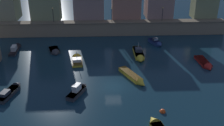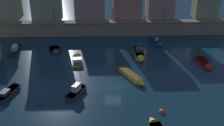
{
  "view_description": "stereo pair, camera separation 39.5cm",
  "coord_description": "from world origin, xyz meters",
  "px_view_note": "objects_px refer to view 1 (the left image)",
  "views": [
    {
      "loc": [
        -1.84,
        -36.09,
        20.89
      ],
      "look_at": [
        0.0,
        4.43,
        1.84
      ],
      "focal_mm": 43.77,
      "sensor_mm": 36.0,
      "label": 1
    },
    {
      "loc": [
        -1.44,
        -36.11,
        20.89
      ],
      "look_at": [
        0.0,
        4.43,
        1.84
      ],
      "focal_mm": 43.77,
      "sensor_mm": 36.0,
      "label": 2
    }
  ],
  "objects_px": {
    "quay_lamp_1": "(112,12)",
    "moored_boat_3": "(11,91)",
    "moored_boat_6": "(16,48)",
    "moored_boat_0": "(78,90)",
    "quay_lamp_2": "(163,12)",
    "moored_boat_5": "(139,54)",
    "moored_boat_8": "(156,42)",
    "quay_lamp_0": "(53,12)",
    "moored_boat_1": "(77,59)",
    "moored_boat_4": "(134,77)",
    "moored_boat_11": "(55,52)",
    "moored_boat_10": "(206,64)",
    "mooring_buoy_0": "(162,112)"
  },
  "relations": [
    {
      "from": "moored_boat_1",
      "to": "moored_boat_6",
      "type": "height_order",
      "value": "moored_boat_1"
    },
    {
      "from": "moored_boat_10",
      "to": "quay_lamp_1",
      "type": "bearing_deg",
      "value": -140.0
    },
    {
      "from": "moored_boat_6",
      "to": "moored_boat_0",
      "type": "bearing_deg",
      "value": -143.46
    },
    {
      "from": "moored_boat_3",
      "to": "moored_boat_11",
      "type": "xyz_separation_m",
      "value": [
        4.24,
        14.79,
        -0.11
      ]
    },
    {
      "from": "moored_boat_0",
      "to": "moored_boat_11",
      "type": "height_order",
      "value": "moored_boat_0"
    },
    {
      "from": "quay_lamp_2",
      "to": "moored_boat_4",
      "type": "height_order",
      "value": "quay_lamp_2"
    },
    {
      "from": "mooring_buoy_0",
      "to": "moored_boat_3",
      "type": "bearing_deg",
      "value": 164.83
    },
    {
      "from": "moored_boat_4",
      "to": "moored_boat_6",
      "type": "bearing_deg",
      "value": -147.05
    },
    {
      "from": "moored_boat_3",
      "to": "moored_boat_6",
      "type": "distance_m",
      "value": 17.16
    },
    {
      "from": "moored_boat_1",
      "to": "moored_boat_10",
      "type": "distance_m",
      "value": 23.03
    },
    {
      "from": "quay_lamp_0",
      "to": "moored_boat_1",
      "type": "xyz_separation_m",
      "value": [
        6.04,
        -14.37,
        -5.05
      ]
    },
    {
      "from": "moored_boat_5",
      "to": "moored_boat_8",
      "type": "bearing_deg",
      "value": 144.48
    },
    {
      "from": "moored_boat_4",
      "to": "moored_boat_8",
      "type": "height_order",
      "value": "moored_boat_8"
    },
    {
      "from": "moored_boat_8",
      "to": "moored_boat_0",
      "type": "bearing_deg",
      "value": -58.97
    },
    {
      "from": "moored_boat_8",
      "to": "mooring_buoy_0",
      "type": "height_order",
      "value": "moored_boat_8"
    },
    {
      "from": "quay_lamp_2",
      "to": "moored_boat_5",
      "type": "bearing_deg",
      "value": -118.05
    },
    {
      "from": "quay_lamp_1",
      "to": "moored_boat_3",
      "type": "relative_size",
      "value": 0.54
    },
    {
      "from": "moored_boat_10",
      "to": "moored_boat_1",
      "type": "bearing_deg",
      "value": -99.74
    },
    {
      "from": "moored_boat_3",
      "to": "moored_boat_4",
      "type": "distance_m",
      "value": 18.66
    },
    {
      "from": "mooring_buoy_0",
      "to": "quay_lamp_1",
      "type": "bearing_deg",
      "value": 99.64
    },
    {
      "from": "moored_boat_0",
      "to": "moored_boat_11",
      "type": "relative_size",
      "value": 1.07
    },
    {
      "from": "moored_boat_3",
      "to": "mooring_buoy_0",
      "type": "bearing_deg",
      "value": -89.28
    },
    {
      "from": "moored_boat_4",
      "to": "moored_boat_11",
      "type": "height_order",
      "value": "moored_boat_11"
    },
    {
      "from": "moored_boat_1",
      "to": "moored_boat_3",
      "type": "bearing_deg",
      "value": 134.69
    },
    {
      "from": "moored_boat_8",
      "to": "moored_boat_5",
      "type": "bearing_deg",
      "value": -55.99
    },
    {
      "from": "quay_lamp_2",
      "to": "moored_boat_11",
      "type": "height_order",
      "value": "quay_lamp_2"
    },
    {
      "from": "quay_lamp_0",
      "to": "moored_boat_8",
      "type": "bearing_deg",
      "value": -17.06
    },
    {
      "from": "moored_boat_4",
      "to": "mooring_buoy_0",
      "type": "xyz_separation_m",
      "value": [
        2.72,
        -9.08,
        -0.35
      ]
    },
    {
      "from": "moored_boat_4",
      "to": "moored_boat_5",
      "type": "relative_size",
      "value": 1.0
    },
    {
      "from": "quay_lamp_0",
      "to": "mooring_buoy_0",
      "type": "xyz_separation_m",
      "value": [
        18.32,
        -30.85,
        -5.36
      ]
    },
    {
      "from": "quay_lamp_1",
      "to": "mooring_buoy_0",
      "type": "height_order",
      "value": "quay_lamp_1"
    },
    {
      "from": "moored_boat_3",
      "to": "moored_boat_8",
      "type": "relative_size",
      "value": 1.3
    },
    {
      "from": "moored_boat_4",
      "to": "mooring_buoy_0",
      "type": "distance_m",
      "value": 9.48
    },
    {
      "from": "moored_boat_0",
      "to": "moored_boat_10",
      "type": "xyz_separation_m",
      "value": [
        21.79,
        8.23,
        -0.25
      ]
    },
    {
      "from": "moored_boat_0",
      "to": "moored_boat_1",
      "type": "distance_m",
      "value": 11.27
    },
    {
      "from": "quay_lamp_0",
      "to": "mooring_buoy_0",
      "type": "distance_m",
      "value": 36.28
    },
    {
      "from": "moored_boat_4",
      "to": "moored_boat_8",
      "type": "distance_m",
      "value": 16.34
    },
    {
      "from": "moored_boat_3",
      "to": "moored_boat_8",
      "type": "height_order",
      "value": "moored_boat_8"
    },
    {
      "from": "quay_lamp_1",
      "to": "moored_boat_0",
      "type": "xyz_separation_m",
      "value": [
        -6.01,
        -25.59,
        -4.78
      ]
    },
    {
      "from": "moored_boat_1",
      "to": "moored_boat_4",
      "type": "height_order",
      "value": "moored_boat_1"
    },
    {
      "from": "moored_boat_5",
      "to": "moored_boat_10",
      "type": "distance_m",
      "value": 12.05
    },
    {
      "from": "quay_lamp_1",
      "to": "moored_boat_3",
      "type": "bearing_deg",
      "value": -122.21
    },
    {
      "from": "quay_lamp_0",
      "to": "moored_boat_5",
      "type": "distance_m",
      "value": 22.45
    },
    {
      "from": "moored_boat_6",
      "to": "moored_boat_11",
      "type": "height_order",
      "value": "moored_boat_6"
    },
    {
      "from": "moored_boat_8",
      "to": "quay_lamp_0",
      "type": "bearing_deg",
      "value": -127.42
    },
    {
      "from": "quay_lamp_0",
      "to": "moored_boat_10",
      "type": "height_order",
      "value": "quay_lamp_0"
    },
    {
      "from": "moored_boat_4",
      "to": "moored_boat_10",
      "type": "xyz_separation_m",
      "value": [
        13.27,
        4.42,
        -0.11
      ]
    },
    {
      "from": "moored_boat_3",
      "to": "moored_boat_10",
      "type": "height_order",
      "value": "moored_boat_3"
    },
    {
      "from": "quay_lamp_2",
      "to": "moored_boat_1",
      "type": "relative_size",
      "value": 0.63
    },
    {
      "from": "moored_boat_0",
      "to": "moored_boat_11",
      "type": "xyz_separation_m",
      "value": [
        -5.59,
        15.24,
        -0.24
      ]
    }
  ]
}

